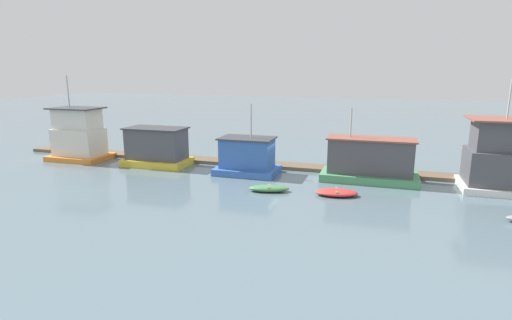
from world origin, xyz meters
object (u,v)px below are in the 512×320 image
at_px(houseboat_green, 370,161).
at_px(mooring_post_centre, 130,152).
at_px(houseboat_yellow, 157,148).
at_px(houseboat_orange, 79,136).
at_px(dinghy_red, 336,192).
at_px(houseboat_blue, 247,157).
at_px(dinghy_green, 269,188).

bearing_deg(houseboat_green, mooring_post_centre, 177.16).
height_order(houseboat_yellow, houseboat_green, houseboat_green).
xyz_separation_m(houseboat_orange, houseboat_green, (26.70, 0.23, -0.69)).
distance_m(dinghy_red, mooring_post_centre, 20.91).
xyz_separation_m(houseboat_orange, houseboat_blue, (17.03, -0.45, -0.84)).
distance_m(houseboat_yellow, dinghy_green, 12.75).
xyz_separation_m(houseboat_orange, dinghy_red, (24.73, -4.34, -2.00)).
relative_size(houseboat_green, dinghy_red, 2.38).
bearing_deg(houseboat_green, houseboat_yellow, -179.29).
height_order(houseboat_orange, dinghy_red, houseboat_orange).
xyz_separation_m(houseboat_blue, houseboat_green, (9.67, 0.69, 0.15)).
distance_m(houseboat_orange, houseboat_yellow, 8.38).
relative_size(houseboat_orange, dinghy_red, 2.59).
distance_m(houseboat_orange, mooring_post_centre, 5.03).
bearing_deg(houseboat_orange, houseboat_blue, -1.52).
height_order(houseboat_orange, houseboat_green, houseboat_orange).
xyz_separation_m(houseboat_orange, houseboat_yellow, (8.36, 0.01, -0.61)).
bearing_deg(mooring_post_centre, houseboat_blue, -8.18).
bearing_deg(houseboat_yellow, dinghy_red, -14.87).
height_order(houseboat_blue, houseboat_green, houseboat_blue).
distance_m(houseboat_blue, dinghy_green, 5.43).
bearing_deg(houseboat_yellow, dinghy_green, -22.23).
bearing_deg(houseboat_green, dinghy_green, -142.77).
bearing_deg(dinghy_red, houseboat_yellow, 165.13).
xyz_separation_m(houseboat_blue, mooring_post_centre, (-12.43, 1.79, -0.67)).
xyz_separation_m(houseboat_yellow, dinghy_green, (11.73, -4.79, -1.38)).
relative_size(houseboat_blue, houseboat_green, 0.80).
bearing_deg(houseboat_yellow, houseboat_blue, -3.03).
height_order(dinghy_green, mooring_post_centre, mooring_post_centre).
distance_m(houseboat_yellow, houseboat_blue, 8.69).
bearing_deg(mooring_post_centre, dinghy_green, -21.57).
bearing_deg(houseboat_green, houseboat_blue, -175.93).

